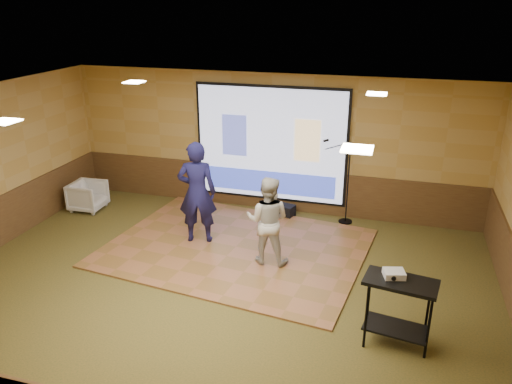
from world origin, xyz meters
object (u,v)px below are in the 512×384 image
(projector, at_px, (394,274))
(banquet_chair, at_px, (88,196))
(player_left, at_px, (197,192))
(player_right, at_px, (268,220))
(dance_floor, at_px, (236,247))
(projector_screen, at_px, (270,146))
(duffel_bag, at_px, (285,210))
(mic_stand, at_px, (344,200))
(av_table, at_px, (399,300))

(projector, height_order, banquet_chair, projector)
(player_left, xyz_separation_m, player_right, (1.49, -0.45, -0.19))
(dance_floor, relative_size, banquet_chair, 6.63)
(player_right, xyz_separation_m, banquet_chair, (-4.46, 1.23, -0.51))
(projector_screen, relative_size, projector, 12.34)
(projector_screen, distance_m, duffel_bag, 1.44)
(mic_stand, relative_size, duffel_bag, 4.33)
(projector, xyz_separation_m, mic_stand, (-1.07, 3.74, -0.54))
(player_right, relative_size, duffel_bag, 3.87)
(player_right, bearing_deg, banquet_chair, -17.35)
(player_left, distance_m, mic_stand, 3.13)
(projector, bearing_deg, av_table, -52.65)
(projector_screen, xyz_separation_m, av_table, (2.83, -4.05, -0.78))
(player_right, height_order, mic_stand, mic_stand)
(mic_stand, bearing_deg, player_left, -159.84)
(player_left, distance_m, av_table, 4.31)
(projector_screen, distance_m, dance_floor, 2.49)
(projector_screen, bearing_deg, mic_stand, -7.99)
(dance_floor, xyz_separation_m, player_left, (-0.78, 0.08, 1.00))
(mic_stand, xyz_separation_m, duffel_bag, (-1.25, -0.06, -0.36))
(player_right, distance_m, av_table, 2.80)
(dance_floor, bearing_deg, projector_screen, 86.20)
(dance_floor, relative_size, projector, 17.38)
(projector, bearing_deg, projector_screen, 109.50)
(av_table, height_order, duffel_bag, av_table)
(player_left, bearing_deg, banquet_chair, -29.89)
(player_left, xyz_separation_m, duffel_bag, (1.32, 1.64, -0.89))
(dance_floor, height_order, av_table, av_table)
(dance_floor, distance_m, mic_stand, 2.57)
(mic_stand, bearing_deg, projector, -87.36)
(player_left, relative_size, projector, 7.34)
(mic_stand, bearing_deg, dance_floor, -148.53)
(projector, relative_size, duffel_bag, 0.65)
(av_table, relative_size, projector, 3.67)
(projector_screen, height_order, dance_floor, projector_screen)
(player_left, bearing_deg, dance_floor, 158.97)
(dance_floor, distance_m, projector, 3.62)
(dance_floor, relative_size, duffel_bag, 11.35)
(av_table, xyz_separation_m, projector, (-0.10, 0.08, 0.34))
(player_left, bearing_deg, player_right, 148.15)
(player_left, height_order, av_table, player_left)
(banquet_chair, bearing_deg, dance_floor, -104.92)
(player_left, distance_m, projector, 4.17)
(projector_screen, height_order, player_right, projector_screen)
(dance_floor, distance_m, player_left, 1.27)
(projector, bearing_deg, player_right, 128.46)
(duffel_bag, bearing_deg, player_right, -85.36)
(dance_floor, height_order, mic_stand, mic_stand)
(player_left, distance_m, banquet_chair, 3.15)
(projector, height_order, duffel_bag, projector)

